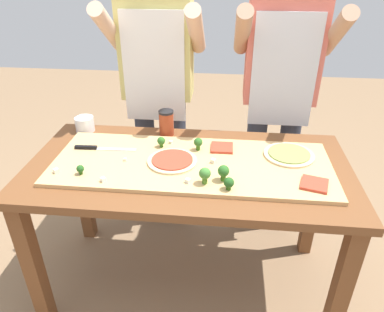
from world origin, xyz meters
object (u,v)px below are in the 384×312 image
broccoli_floret_center_left (80,169)px  sauce_jar (166,123)px  broccoli_floret_front_right (205,174)px  chefs_knife (97,148)px  pizza_whole_pesto_green (289,154)px  broccoli_floret_center_right (198,143)px  prep_table (188,184)px  cook_right (280,84)px  pizza_slice_center (222,148)px  broccoli_floret_front_left (161,141)px  broccoli_floret_front_mid (229,183)px  cook_left (158,80)px  cheese_crumble_c (103,180)px  cheese_crumble_e (125,160)px  cheese_crumble_a (213,161)px  pizza_whole_tomato_red (172,161)px  cheese_crumble_d (56,171)px  cheese_crumble_b (171,142)px  cheese_crumble_f (188,181)px  pizza_slice_far_right (314,184)px  broccoli_floret_back_right (223,172)px  flour_cup (85,125)px

broccoli_floret_center_left → sauce_jar: bearing=56.4°
broccoli_floret_front_right → sauce_jar: (-0.24, 0.48, 0.01)m
chefs_knife → pizza_whole_pesto_green: same height
broccoli_floret_front_right → broccoli_floret_center_right: bearing=100.4°
prep_table → cook_right: 0.80m
pizza_slice_center → sauce_jar: size_ratio=0.77×
chefs_knife → pizza_whole_pesto_green: (0.94, 0.03, 0.00)m
broccoli_floret_front_left → broccoli_floret_front_mid: (0.34, -0.34, 0.00)m
broccoli_floret_front_left → sauce_jar: 0.18m
pizza_slice_center → broccoli_floret_front_right: 0.32m
cook_left → cheese_crumble_c: bearing=-97.4°
chefs_knife → broccoli_floret_front_left: (0.31, 0.06, 0.03)m
broccoli_floret_center_left → cheese_crumble_e: (0.16, 0.13, -0.02)m
cheese_crumble_a → cheese_crumble_e: (-0.41, -0.02, -0.00)m
pizza_whole_tomato_red → cheese_crumble_d: (-0.50, -0.14, 0.00)m
pizza_whole_tomato_red → cook_left: (-0.17, 0.58, 0.19)m
prep_table → chefs_knife: chefs_knife is taller
broccoli_floret_front_right → broccoli_floret_front_mid: broccoli_floret_front_right is taller
broccoli_floret_front_right → cheese_crumble_d: broccoli_floret_front_right is taller
cheese_crumble_a → cook_left: cook_left is taller
broccoli_floret_center_right → cheese_crumble_b: broccoli_floret_center_right is taller
broccoli_floret_center_right → cheese_crumble_f: (-0.02, -0.29, -0.03)m
cheese_crumble_f → chefs_knife: bearing=152.9°
prep_table → pizza_whole_pesto_green: size_ratio=6.32×
pizza_whole_pesto_green → cheese_crumble_a: (-0.36, -0.10, 0.00)m
pizza_slice_far_right → broccoli_floret_front_left: broccoli_floret_front_left is taller
pizza_whole_pesto_green → broccoli_floret_back_right: (-0.31, -0.24, 0.04)m
cheese_crumble_b → pizza_whole_tomato_red: bearing=-78.9°
pizza_whole_tomato_red → broccoli_floret_front_right: (0.16, -0.16, 0.04)m
broccoli_floret_center_left → broccoli_floret_front_mid: bearing=-4.5°
chefs_knife → cheese_crumble_b: size_ratio=21.18×
pizza_slice_far_right → cheese_crumble_d: (-1.12, -0.02, 0.00)m
pizza_whole_tomato_red → broccoli_floret_back_right: bearing=-28.6°
broccoli_floret_center_right → broccoli_floret_center_left: 0.56m
broccoli_floret_center_left → cheese_crumble_f: broccoli_floret_center_left is taller
broccoli_floret_center_left → cheese_crumble_c: bearing=-22.0°
broccoli_floret_front_mid → cheese_crumble_e: 0.52m
cheese_crumble_b → cheese_crumble_e: cheese_crumble_b is taller
pizza_slice_center → cheese_crumble_e: size_ratio=8.55×
pizza_slice_center → pizza_slice_far_right: 0.48m
pizza_slice_far_right → broccoli_floret_front_mid: 0.36m
broccoli_floret_front_right → flour_cup: size_ratio=0.73×
pizza_slice_center → cheese_crumble_a: bearing=-104.5°
chefs_knife → broccoli_floret_center_right: bearing=5.0°
pizza_slice_far_right → cheese_crumble_e: size_ratio=8.58×
cook_right → broccoli_floret_front_right: bearing=-116.3°
pizza_whole_pesto_green → pizza_slice_center: size_ratio=2.23×
flour_cup → chefs_knife: bearing=-58.2°
cheese_crumble_a → cheese_crumble_b: size_ratio=1.33×
prep_table → cook_right: bearing=51.1°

